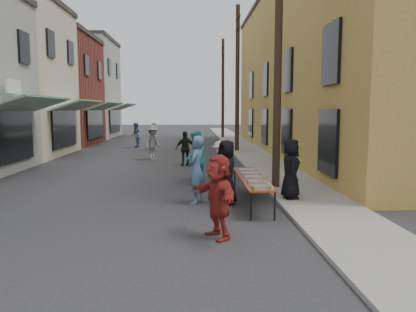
{
  "coord_description": "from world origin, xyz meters",
  "views": [
    {
      "loc": [
        1.49,
        -10.4,
        2.7
      ],
      "look_at": [
        1.95,
        1.63,
        1.3
      ],
      "focal_mm": 35.0,
      "sensor_mm": 36.0,
      "label": 1
    }
  ],
  "objects": [
    {
      "name": "guest_front_b",
      "position": [
        1.6,
        1.04,
        0.97
      ],
      "size": [
        0.68,
        0.83,
        1.95
      ],
      "primitive_type": "imported",
      "rotation": [
        0.0,
        0.0,
        -1.92
      ],
      "color": "#4B7091",
      "rests_on": "ground"
    },
    {
      "name": "utility_pole_near",
      "position": [
        4.3,
        3.0,
        4.5
      ],
      "size": [
        0.26,
        0.26,
        9.0
      ],
      "primitive_type": "cylinder",
      "color": "#2D2116",
      "rests_on": "ground"
    },
    {
      "name": "condiment_jar_a",
      "position": [
        2.97,
        -0.93,
        0.79
      ],
      "size": [
        0.07,
        0.07,
        0.08
      ],
      "primitive_type": "cylinder",
      "color": "#A57F26",
      "rests_on": "serving_table"
    },
    {
      "name": "guest_front_a",
      "position": [
        2.45,
        0.94,
        0.92
      ],
      "size": [
        0.85,
        1.04,
        1.83
      ],
      "primitive_type": "imported",
      "rotation": [
        0.0,
        0.0,
        -1.22
      ],
      "color": "black",
      "rests_on": "ground"
    },
    {
      "name": "catering_tray_sausage",
      "position": [
        3.19,
        -0.63,
        0.79
      ],
      "size": [
        0.5,
        0.33,
        0.08
      ],
      "primitive_type": "cube",
      "color": "maroon",
      "rests_on": "serving_table"
    },
    {
      "name": "building_ochre",
      "position": [
        11.1,
        14.0,
        5.0
      ],
      "size": [
        10.0,
        28.0,
        10.0
      ],
      "primitive_type": "cube",
      "color": "#B38540",
      "rests_on": "ground"
    },
    {
      "name": "catering_tray_buns",
      "position": [
        3.19,
        0.72,
        0.79
      ],
      "size": [
        0.5,
        0.33,
        0.08
      ],
      "primitive_type": "cube",
      "color": "tan",
      "rests_on": "serving_table"
    },
    {
      "name": "passerby_mid",
      "position": [
        1.16,
        8.77,
        0.82
      ],
      "size": [
        1.04,
        0.65,
        1.65
      ],
      "primitive_type": "imported",
      "rotation": [
        0.0,
        0.0,
        3.42
      ],
      "color": "black",
      "rests_on": "ground"
    },
    {
      "name": "ground",
      "position": [
        0.0,
        0.0,
        0.0
      ],
      "size": [
        120.0,
        120.0,
        0.0
      ],
      "primitive_type": "plane",
      "color": "#28282B",
      "rests_on": "ground"
    },
    {
      "name": "utility_pole_far",
      "position": [
        4.3,
        27.0,
        4.5
      ],
      "size": [
        0.26,
        0.26,
        9.0
      ],
      "primitive_type": "cylinder",
      "color": "#2D2116",
      "rests_on": "ground"
    },
    {
      "name": "cup_stack",
      "position": [
        3.39,
        -0.88,
        0.81
      ],
      "size": [
        0.08,
        0.08,
        0.12
      ],
      "primitive_type": "cylinder",
      "color": "tan",
      "rests_on": "serving_table"
    },
    {
      "name": "utility_pole_mid",
      "position": [
        4.3,
        15.0,
        4.5
      ],
      "size": [
        0.26,
        0.26,
        9.0
      ],
      "primitive_type": "cylinder",
      "color": "#2D2116",
      "rests_on": "ground"
    },
    {
      "name": "server",
      "position": [
        4.35,
        1.16,
        0.97
      ],
      "size": [
        0.6,
        0.88,
        1.73
      ],
      "primitive_type": "imported",
      "rotation": [
        0.0,
        0.0,
        1.51
      ],
      "color": "black",
      "rests_on": "sidewalk"
    },
    {
      "name": "catering_tray_buns_end",
      "position": [
        3.19,
        2.12,
        0.79
      ],
      "size": [
        0.5,
        0.33,
        0.08
      ],
      "primitive_type": "cube",
      "color": "tan",
      "rests_on": "serving_table"
    },
    {
      "name": "condiment_jar_c",
      "position": [
        2.97,
        -0.73,
        0.79
      ],
      "size": [
        0.07,
        0.07,
        0.08
      ],
      "primitive_type": "cylinder",
      "color": "#A57F26",
      "rests_on": "serving_table"
    },
    {
      "name": "sidewalk",
      "position": [
        5.0,
        15.0,
        0.05
      ],
      "size": [
        2.2,
        60.0,
        0.1
      ],
      "primitive_type": "cube",
      "color": "gray",
      "rests_on": "ground"
    },
    {
      "name": "catering_tray_foil_d",
      "position": [
        3.19,
        1.42,
        0.79
      ],
      "size": [
        0.5,
        0.33,
        0.08
      ],
      "primitive_type": "cube",
      "color": "#B2B2B7",
      "rests_on": "serving_table"
    },
    {
      "name": "guest_front_d",
      "position": [
        2.46,
        3.57,
        0.8
      ],
      "size": [
        0.61,
        1.04,
        1.61
      ],
      "primitive_type": "imported",
      "rotation": [
        0.0,
        0.0,
        -1.58
      ],
      "color": "white",
      "rests_on": "ground"
    },
    {
      "name": "guest_queue_back",
      "position": [
        2.02,
        -2.11,
        0.89
      ],
      "size": [
        1.14,
        1.72,
        1.77
      ],
      "primitive_type": "imported",
      "rotation": [
        0.0,
        0.0,
        -1.16
      ],
      "color": "maroon",
      "rests_on": "ground"
    },
    {
      "name": "passerby_right",
      "position": [
        -1.06,
        16.01,
        0.9
      ],
      "size": [
        0.45,
        0.67,
        1.8
      ],
      "primitive_type": "imported",
      "rotation": [
        0.0,
        0.0,
        4.69
      ],
      "color": "#606A3D",
      "rests_on": "ground"
    },
    {
      "name": "passerby_far",
      "position": [
        -2.48,
        18.19,
        0.88
      ],
      "size": [
        0.88,
        1.01,
        1.76
      ],
      "primitive_type": "imported",
      "rotation": [
        0.0,
        0.0,
        5.0
      ],
      "color": "#5570A4",
      "rests_on": "ground"
    },
    {
      "name": "condiment_jar_b",
      "position": [
        2.97,
        -0.83,
        0.79
      ],
      "size": [
        0.07,
        0.07,
        0.08
      ],
      "primitive_type": "cylinder",
      "color": "#A57F26",
      "rests_on": "serving_table"
    },
    {
      "name": "serving_table",
      "position": [
        3.19,
        1.02,
        0.71
      ],
      "size": [
        0.7,
        4.0,
        0.75
      ],
      "color": "brown",
      "rests_on": "ground"
    },
    {
      "name": "guest_front_c",
      "position": [
        1.6,
        3.95,
        0.96
      ],
      "size": [
        0.74,
        0.94,
        1.91
      ],
      "primitive_type": "imported",
      "rotation": [
        0.0,
        0.0,
        -1.59
      ],
      "color": "teal",
      "rests_on": "ground"
    },
    {
      "name": "storefront_row",
      "position": [
        -10.0,
        14.96,
        4.12
      ],
      "size": [
        8.0,
        37.0,
        9.0
      ],
      "color": "maroon",
      "rests_on": "ground"
    },
    {
      "name": "passerby_left",
      "position": [
        -0.61,
        11.21,
        0.92
      ],
      "size": [
        1.19,
        1.37,
        1.84
      ],
      "primitive_type": "imported",
      "rotation": [
        0.0,
        0.0,
        1.05
      ],
      "color": "gray",
      "rests_on": "ground"
    },
    {
      "name": "catering_tray_foil_b",
      "position": [
        3.19,
        0.02,
        0.79
      ],
      "size": [
        0.5,
        0.33,
        0.08
      ],
      "primitive_type": "cube",
      "color": "#B2B2B7",
      "rests_on": "serving_table"
    },
    {
      "name": "guest_front_e",
      "position": [
        1.6,
        4.78,
        0.78
      ],
      "size": [
        0.54,
        0.97,
        1.56
      ],
      "primitive_type": "imported",
      "rotation": [
        0.0,
        0.0,
        -1.38
      ],
      "color": "olive",
      "rests_on": "ground"
    }
  ]
}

